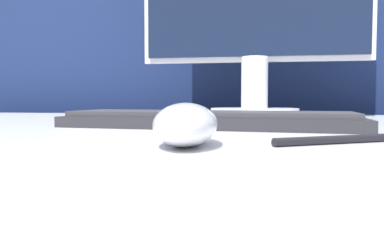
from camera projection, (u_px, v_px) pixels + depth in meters
The scene contains 4 objects.
partition_panel at pixel (218, 135), 1.19m from camera, with size 5.00×0.03×1.34m.
computer_mouse_near at pixel (186, 124), 0.34m from camera, with size 0.07×0.12×0.04m.
keyboard at pixel (208, 120), 0.56m from camera, with size 0.45×0.17×0.02m.
pen at pixel (335, 140), 0.35m from camera, with size 0.12×0.07×0.01m.
Camera 1 is at (0.11, -0.57, 0.79)m, focal length 35.00 mm.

